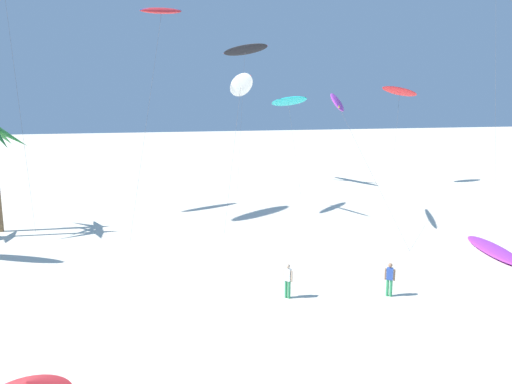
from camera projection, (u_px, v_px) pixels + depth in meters
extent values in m
cone|color=#33843D|center=(10.00, 136.00, 34.70)|extent=(2.55, 0.56, 1.93)
cone|color=#33843D|center=(2.00, 135.00, 35.51)|extent=(1.45, 2.58, 1.93)
ellipsoid|color=#19B2B7|center=(288.00, 101.00, 54.89)|extent=(3.00, 7.60, 1.74)
ellipsoid|color=black|center=(288.00, 101.00, 54.88)|extent=(1.94, 7.58, 1.21)
cylinder|color=#4C4C51|center=(294.00, 146.00, 52.35)|extent=(0.95, 6.90, 9.19)
cylinder|color=#4C4C51|center=(496.00, 85.00, 39.97)|extent=(2.85, 5.71, 21.14)
ellipsoid|color=red|center=(162.00, 11.00, 38.09)|extent=(4.22, 4.45, 1.41)
ellipsoid|color=blue|center=(162.00, 10.00, 38.08)|extent=(3.76, 4.05, 1.12)
cylinder|color=#4C4C51|center=(147.00, 119.00, 35.41)|extent=(3.29, 7.86, 16.05)
cylinder|color=#4C4C51|center=(16.00, 83.00, 34.79)|extent=(1.48, 3.26, 21.10)
ellipsoid|color=white|center=(241.00, 85.00, 38.84)|extent=(1.46, 5.30, 2.53)
ellipsoid|color=red|center=(241.00, 85.00, 38.84)|extent=(0.75, 5.24, 1.69)
cylinder|color=#4C4C51|center=(233.00, 156.00, 36.95)|extent=(2.57, 5.32, 10.45)
ellipsoid|color=black|center=(245.00, 50.00, 52.89)|extent=(4.58, 4.84, 1.61)
ellipsoid|color=#EA5193|center=(245.00, 49.00, 52.88)|extent=(4.16, 4.55, 0.95)
cylinder|color=#4C4C51|center=(241.00, 120.00, 52.54)|extent=(1.69, 3.10, 14.66)
ellipsoid|color=purple|center=(337.00, 102.00, 36.54)|extent=(3.70, 6.56, 2.09)
ellipsoid|color=yellow|center=(337.00, 101.00, 36.53)|extent=(3.04, 6.48, 1.33)
cylinder|color=#4C4C51|center=(370.00, 171.00, 33.75)|extent=(1.58, 8.09, 9.13)
ellipsoid|color=red|center=(400.00, 91.00, 54.89)|extent=(5.20, 2.22, 1.72)
ellipsoid|color=#EA5193|center=(400.00, 91.00, 54.89)|extent=(5.06, 1.41, 1.24)
cylinder|color=#4C4C51|center=(395.00, 140.00, 53.84)|extent=(2.65, 3.50, 10.29)
ellipsoid|color=purple|center=(493.00, 250.00, 30.64)|extent=(3.06, 6.50, 0.36)
ellipsoid|color=white|center=(493.00, 249.00, 30.63)|extent=(1.98, 3.08, 0.21)
cylinder|color=#338E56|center=(286.00, 289.00, 23.54)|extent=(0.14, 0.14, 0.87)
cylinder|color=#338E56|center=(289.00, 290.00, 23.45)|extent=(0.14, 0.14, 0.87)
cube|color=white|center=(288.00, 275.00, 23.36)|extent=(0.35, 0.36, 0.59)
cylinder|color=beige|center=(284.00, 275.00, 23.48)|extent=(0.09, 0.09, 0.56)
cylinder|color=beige|center=(292.00, 276.00, 23.26)|extent=(0.09, 0.09, 0.56)
sphere|color=beige|center=(288.00, 266.00, 23.29)|extent=(0.21, 0.21, 0.21)
cylinder|color=#338E56|center=(391.00, 288.00, 23.69)|extent=(0.14, 0.14, 0.84)
cylinder|color=#338E56|center=(387.00, 288.00, 23.75)|extent=(0.14, 0.14, 0.84)
cube|color=#2D4CA5|center=(390.00, 274.00, 23.59)|extent=(0.36, 0.34, 0.58)
cylinder|color=#9E7051|center=(394.00, 275.00, 23.53)|extent=(0.09, 0.09, 0.56)
cylinder|color=#9E7051|center=(385.00, 274.00, 23.67)|extent=(0.09, 0.09, 0.56)
sphere|color=#9E7051|center=(390.00, 265.00, 23.51)|extent=(0.21, 0.21, 0.21)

